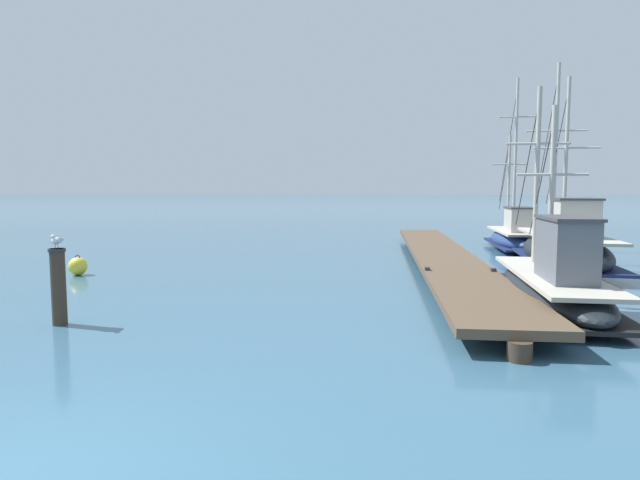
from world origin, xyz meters
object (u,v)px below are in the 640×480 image
Objects in this scene: perched_seagull at (56,240)px; mooring_buoy at (78,266)px; fishing_boat_1 at (554,282)px; fishing_boat_2 at (565,248)px; fishing_boat_0 at (515,236)px; mooring_piling at (58,285)px.

mooring_buoy is (-2.72, 5.38, -1.29)m from perched_seagull.
fishing_boat_1 is 0.89× the size of fishing_boat_2.
mooring_buoy is (-14.07, -7.68, -0.31)m from fishing_boat_0.
fishing_boat_2 is 14.39m from mooring_buoy.
fishing_boat_0 is 11.55× the size of mooring_buoy.
fishing_boat_0 is 17.31m from mooring_piling.
fishing_boat_1 is at bearing 13.97° from perched_seagull.
fishing_boat_2 is at bearing -88.55° from fishing_boat_0.
fishing_boat_0 is at bearing 28.64° from mooring_buoy.
fishing_boat_0 is 17.99× the size of perched_seagull.
fishing_boat_0 is 16.03m from mooring_buoy.
mooring_buoy is (-12.16, 3.04, -0.28)m from fishing_boat_1.
fishing_boat_2 is at bearing 33.80° from perched_seagull.
fishing_boat_0 is at bearing 49.04° from perched_seagull.
fishing_boat_0 is at bearing 79.92° from fishing_boat_1.
fishing_boat_0 reaches higher than fishing_boat_1.
fishing_boat_1 is 5.71m from fishing_boat_2.
fishing_boat_0 is 0.99× the size of fishing_boat_1.
fishing_boat_0 reaches higher than fishing_boat_2.
fishing_boat_2 is 20.28× the size of perched_seagull.
fishing_boat_2 is at bearing 69.06° from fishing_boat_1.
fishing_boat_0 reaches higher than perched_seagull.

